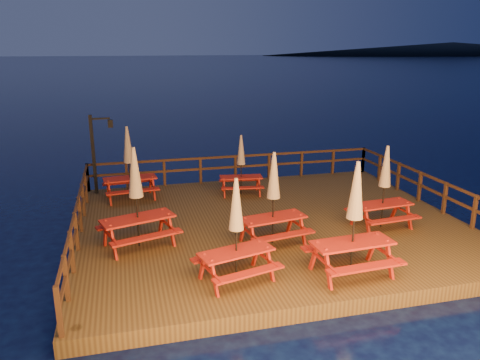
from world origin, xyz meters
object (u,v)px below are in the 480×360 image
Objects in this scene: picnic_table_0 at (129,162)px; picnic_table_2 at (384,186)px; lamp_post at (97,147)px; picnic_table_1 at (136,196)px.

picnic_table_0 is 8.87m from picnic_table_2.
picnic_table_2 is at bearing -33.97° from lamp_post.
picnic_table_0 is (1.10, -1.04, -0.40)m from lamp_post.
lamp_post is at bearing 130.27° from picnic_table_0.
lamp_post is at bearing 84.99° from picnic_table_1.
picnic_table_1 is (1.21, -5.41, -0.31)m from lamp_post.
picnic_table_1 is 7.40m from picnic_table_2.
picnic_table_1 reaches higher than picnic_table_2.
picnic_table_1 is 1.10× the size of picnic_table_2.
picnic_table_1 reaches higher than picnic_table_0.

